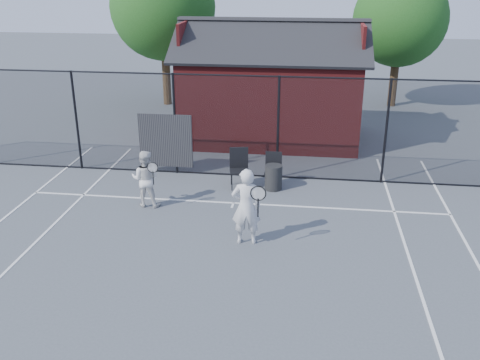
# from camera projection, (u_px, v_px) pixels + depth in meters

# --- Properties ---
(ground) EXTENTS (80.00, 80.00, 0.00)m
(ground) POSITION_uv_depth(u_px,v_px,m) (214.00, 261.00, 11.24)
(ground) COLOR #4B5256
(ground) RESTS_ON ground
(court_lines) EXTENTS (11.02, 18.00, 0.01)m
(court_lines) POSITION_uv_depth(u_px,v_px,m) (201.00, 296.00, 10.02)
(court_lines) COLOR white
(court_lines) RESTS_ON ground
(fence) EXTENTS (22.04, 3.00, 3.00)m
(fence) POSITION_uv_depth(u_px,v_px,m) (233.00, 128.00, 15.35)
(fence) COLOR black
(fence) RESTS_ON ground
(clubhouse) EXTENTS (6.50, 4.36, 4.19)m
(clubhouse) POSITION_uv_depth(u_px,v_px,m) (271.00, 94.00, 18.88)
(clubhouse) COLOR maroon
(clubhouse) RESTS_ON ground
(tree_left) EXTENTS (4.48, 4.48, 6.44)m
(tree_left) POSITION_uv_depth(u_px,v_px,m) (163.00, 7.00, 22.67)
(tree_left) COLOR #322014
(tree_left) RESTS_ON ground
(tree_right) EXTENTS (3.97, 3.97, 5.70)m
(tree_right) POSITION_uv_depth(u_px,v_px,m) (400.00, 20.00, 22.57)
(tree_right) COLOR #322014
(tree_right) RESTS_ON ground
(player_front) EXTENTS (0.81, 0.61, 1.76)m
(player_front) POSITION_uv_depth(u_px,v_px,m) (246.00, 207.00, 11.67)
(player_front) COLOR silver
(player_front) RESTS_ON ground
(player_back) EXTENTS (0.81, 0.60, 1.49)m
(player_back) POSITION_uv_depth(u_px,v_px,m) (145.00, 179.00, 13.61)
(player_back) COLOR silver
(player_back) RESTS_ON ground
(chair_left) EXTENTS (0.46, 0.48, 0.96)m
(chair_left) POSITION_uv_depth(u_px,v_px,m) (273.00, 171.00, 14.87)
(chair_left) COLOR black
(chair_left) RESTS_ON ground
(chair_right) EXTENTS (0.61, 0.63, 1.08)m
(chair_right) POSITION_uv_depth(u_px,v_px,m) (239.00, 169.00, 14.82)
(chair_right) COLOR black
(chair_right) RESTS_ON ground
(waste_bin) EXTENTS (0.56, 0.56, 0.70)m
(waste_bin) POSITION_uv_depth(u_px,v_px,m) (273.00, 177.00, 14.77)
(waste_bin) COLOR #242424
(waste_bin) RESTS_ON ground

